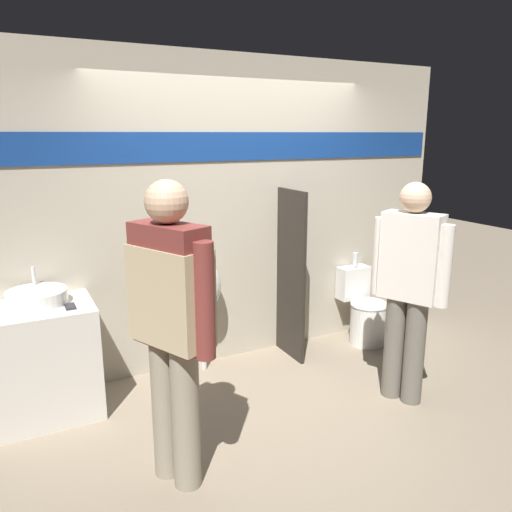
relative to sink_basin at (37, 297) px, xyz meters
The scene contains 10 objects.
ground_plane 1.94m from the sink_basin, 11.34° to the right, with size 16.00×16.00×0.00m, color gray.
display_wall 1.77m from the sink_basin, ahead, with size 4.41×0.07×2.70m.
sink_counter 0.48m from the sink_basin, 130.26° to the right, with size 0.84×0.58×0.84m.
sink_basin is the anchor object (origin of this frame).
cell_phone 0.27m from the sink_basin, 41.10° to the right, with size 0.07×0.14×0.01m.
divider_near_counter 2.13m from the sink_basin, ahead, with size 0.03×0.46×1.56m.
urinal_near_counter 1.31m from the sink_basin, ahead, with size 0.33×0.28×1.17m.
toilet 3.02m from the sink_basin, ahead, with size 0.37×0.53×0.88m.
person_in_vest 1.36m from the sink_basin, 62.17° to the right, with size 0.41×0.58×1.81m.
person_with_lanyard 2.73m from the sink_basin, 23.43° to the right, with size 0.35×0.55×1.71m.
Camera 1 is at (-1.83, -3.41, 2.04)m, focal length 35.00 mm.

